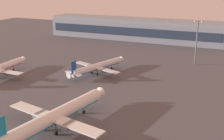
% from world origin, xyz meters
% --- Properties ---
extents(ground_plane, '(416.00, 416.00, 0.00)m').
position_xyz_m(ground_plane, '(0.00, 0.00, 0.00)').
color(ground_plane, '#4C4C51').
extents(terminal_building, '(138.44, 22.40, 16.40)m').
position_xyz_m(terminal_building, '(-27.14, 137.30, 8.09)').
color(terminal_building, gray).
rests_on(terminal_building, ground).
extents(airplane_taxiway_distant, '(36.95, 47.19, 12.18)m').
position_xyz_m(airplane_taxiway_distant, '(-3.93, -10.15, 4.60)').
color(airplane_taxiway_distant, silver).
rests_on(airplane_taxiway_distant, ground).
extents(airplane_terminal_side, '(28.50, 36.20, 9.59)m').
position_xyz_m(airplane_terminal_side, '(-16.40, 46.03, 3.62)').
color(airplane_terminal_side, silver).
rests_on(airplane_terminal_side, ground).
extents(apron_light_east, '(4.80, 0.90, 24.53)m').
position_xyz_m(apron_light_east, '(26.92, 82.05, 14.09)').
color(apron_light_east, slate).
rests_on(apron_light_east, ground).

